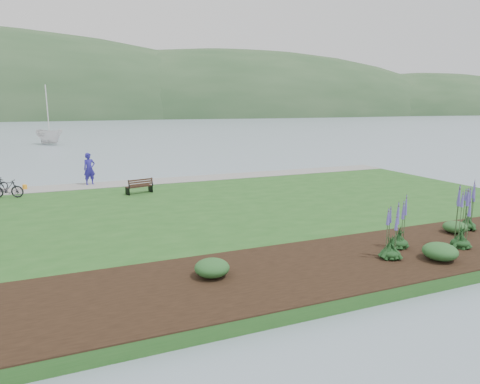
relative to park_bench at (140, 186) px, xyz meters
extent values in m
plane|color=gray|center=(2.02, -3.40, -0.84)|extent=(600.00, 600.00, 0.00)
cube|color=#21501C|center=(2.02, -5.40, -0.64)|extent=(34.00, 20.00, 0.40)
cube|color=gray|center=(2.02, 3.50, -0.42)|extent=(34.00, 2.20, 0.03)
cube|color=black|center=(5.02, -13.20, -0.42)|extent=(24.00, 4.40, 0.04)
cube|color=black|center=(-0.02, 0.09, -0.04)|extent=(1.49, 0.83, 0.04)
cube|color=black|center=(0.04, -0.17, 0.22)|extent=(1.40, 0.48, 0.44)
cube|color=black|center=(-0.69, -0.08, -0.24)|extent=(0.17, 0.48, 0.39)
cube|color=black|center=(0.64, 0.26, -0.24)|extent=(0.17, 0.48, 0.39)
imported|color=navy|center=(-2.38, 3.89, 0.73)|extent=(0.99, 0.81, 2.33)
imported|color=black|center=(-6.70, 1.59, 0.06)|extent=(0.94, 1.74, 1.01)
imported|color=silver|center=(-5.21, 39.98, -0.84)|extent=(13.03, 13.10, 25.21)
cube|color=orange|center=(-6.02, 3.80, -0.29)|extent=(0.26, 0.31, 0.29)
ellipsoid|color=black|center=(5.59, -13.60, -0.24)|extent=(0.62, 0.62, 0.31)
cone|color=#4B4299|center=(5.59, -13.60, 0.70)|extent=(0.36, 0.36, 1.59)
ellipsoid|color=black|center=(6.60, -12.88, -0.24)|extent=(0.62, 0.62, 0.31)
cone|color=#4B4299|center=(6.60, -12.88, 0.74)|extent=(0.32, 0.32, 1.67)
ellipsoid|color=black|center=(8.57, -13.68, -0.24)|extent=(0.62, 0.62, 0.31)
cone|color=#4B4299|center=(8.57, -13.68, 0.91)|extent=(0.40, 0.40, 2.00)
ellipsoid|color=black|center=(10.69, -12.19, -0.24)|extent=(0.62, 0.62, 0.31)
cone|color=#4B4299|center=(10.69, -12.19, 0.80)|extent=(0.40, 0.40, 1.78)
ellipsoid|color=#1E4C21|center=(-0.16, -12.80, -0.15)|extent=(1.01, 1.01, 0.50)
ellipsoid|color=#1E4C21|center=(6.94, -14.31, -0.13)|extent=(1.08, 1.08, 0.54)
ellipsoid|color=#1E4C21|center=(9.84, -12.35, -0.17)|extent=(0.89, 0.89, 0.45)
camera|label=1|loc=(-3.86, -23.72, 4.40)|focal=32.00mm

